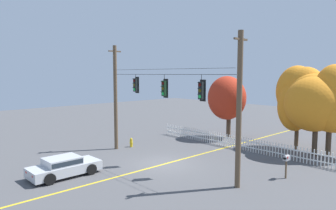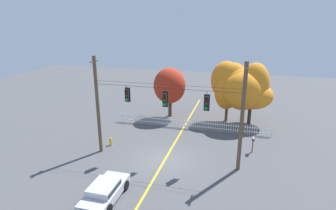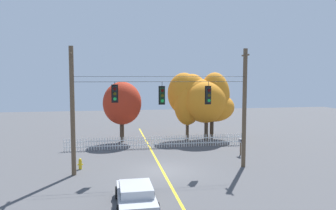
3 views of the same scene
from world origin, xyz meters
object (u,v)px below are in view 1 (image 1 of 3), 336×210
object	(u,v)px
roadside_mailbox	(286,159)
traffic_signal_northbound_secondary	(136,85)
autumn_maple_far_west	(333,105)
traffic_signal_northbound_primary	(201,90)
autumn_maple_near_fence	(227,97)
fire_hydrant	(131,142)
traffic_signal_westbound_side	(164,88)
autumn_oak_far_east	(313,102)
parked_car	(64,166)
autumn_maple_mid	(300,97)

from	to	relation	value
roadside_mailbox	traffic_signal_northbound_secondary	bearing A→B (deg)	-162.12
autumn_maple_far_west	traffic_signal_northbound_primary	bearing A→B (deg)	-109.92
traffic_signal_northbound_secondary	autumn_maple_near_fence	bearing A→B (deg)	85.77
fire_hydrant	roadside_mailbox	bearing A→B (deg)	8.98
autumn_maple_near_fence	traffic_signal_westbound_side	bearing A→B (deg)	-76.90
traffic_signal_northbound_secondary	fire_hydrant	size ratio (longest dim) A/B	1.81
traffic_signal_northbound_primary	autumn_oak_far_east	distance (m)	10.00
autumn_maple_near_fence	parked_car	distance (m)	16.23
autumn_maple_far_west	autumn_oak_far_east	bearing A→B (deg)	-159.44
autumn_maple_mid	traffic_signal_northbound_primary	bearing A→B (deg)	-95.91
traffic_signal_northbound_secondary	roadside_mailbox	world-z (taller)	traffic_signal_northbound_secondary
traffic_signal_westbound_side	roadside_mailbox	xyz separation A→B (m)	(6.82, 3.19, -3.93)
autumn_maple_near_fence	traffic_signal_northbound_secondary	bearing A→B (deg)	-94.23
parked_car	fire_hydrant	xyz separation A→B (m)	(-3.22, 7.19, -0.24)
roadside_mailbox	fire_hydrant	bearing A→B (deg)	-171.02
traffic_signal_northbound_secondary	roadside_mailbox	bearing A→B (deg)	17.88
traffic_signal_westbound_side	autumn_maple_far_west	bearing A→B (deg)	56.01
traffic_signal_northbound_primary	parked_car	size ratio (longest dim) A/B	0.38
traffic_signal_westbound_side	parked_car	xyz separation A→B (m)	(-2.20, -5.94, -4.43)
autumn_maple_near_fence	autumn_maple_far_west	world-z (taller)	autumn_maple_far_west
traffic_signal_northbound_primary	parked_car	world-z (taller)	traffic_signal_northbound_primary
traffic_signal_westbound_side	autumn_maple_near_fence	bearing A→B (deg)	103.10
autumn_maple_far_west	fire_hydrant	xyz separation A→B (m)	(-12.24, -8.87, -3.38)
traffic_signal_northbound_secondary	roadside_mailbox	distance (m)	11.15
traffic_signal_westbound_side	parked_car	bearing A→B (deg)	-110.36
traffic_signal_northbound_secondary	autumn_oak_far_east	xyz separation A→B (m)	(8.63, 9.65, -1.25)
traffic_signal_northbound_primary	autumn_maple_far_west	distance (m)	10.84
parked_car	traffic_signal_northbound_primary	bearing A→B (deg)	47.94
traffic_signal_northbound_secondary	autumn_maple_far_west	world-z (taller)	autumn_maple_far_west
traffic_signal_northbound_secondary	fire_hydrant	distance (m)	5.50
traffic_signal_northbound_secondary	autumn_maple_mid	xyz separation A→B (m)	(7.30, 10.48, -1.00)
traffic_signal_northbound_primary	fire_hydrant	distance (m)	9.84
autumn_maple_mid	roadside_mailbox	xyz separation A→B (m)	(2.58, -7.29, -3.07)
autumn_oak_far_east	traffic_signal_northbound_primary	bearing A→B (deg)	-104.03
traffic_signal_northbound_primary	parked_car	xyz separation A→B (m)	(-5.36, -5.94, -4.41)
autumn_oak_far_east	fire_hydrant	world-z (taller)	autumn_oak_far_east
autumn_maple_mid	roadside_mailbox	size ratio (longest dim) A/B	4.88
traffic_signal_northbound_primary	autumn_maple_far_west	bearing A→B (deg)	70.08
autumn_oak_far_east	parked_car	bearing A→B (deg)	-116.50
parked_car	autumn_oak_far_east	bearing A→B (deg)	63.50
autumn_maple_far_west	roadside_mailbox	distance (m)	7.42
autumn_maple_mid	autumn_oak_far_east	bearing A→B (deg)	-32.14
autumn_maple_near_fence	fire_hydrant	bearing A→B (deg)	-109.56
traffic_signal_westbound_side	autumn_oak_far_east	bearing A→B (deg)	60.02
autumn_maple_far_west	parked_car	bearing A→B (deg)	-119.34
autumn_maple_near_fence	autumn_oak_far_east	bearing A→B (deg)	-2.40
autumn_oak_far_east	autumn_maple_far_west	distance (m)	1.35
traffic_signal_northbound_primary	autumn_maple_far_west	world-z (taller)	autumn_maple_far_west
autumn_oak_far_east	parked_car	size ratio (longest dim) A/B	1.48
traffic_signal_northbound_primary	autumn_maple_near_fence	xyz separation A→B (m)	(-5.48, 9.98, -1.22)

